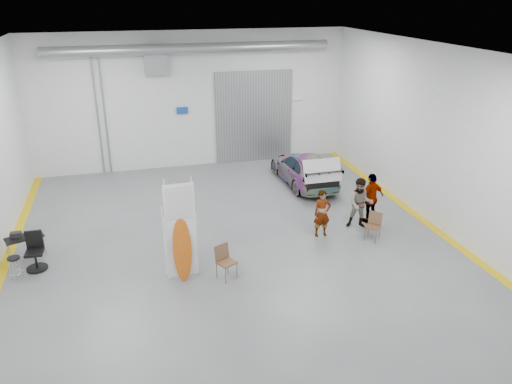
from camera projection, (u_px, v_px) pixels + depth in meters
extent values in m
plane|color=#5C5F63|center=(233.00, 243.00, 16.06)|extent=(16.00, 16.00, 0.00)
cube|color=silver|center=(437.00, 137.00, 16.61)|extent=(0.02, 16.00, 6.00)
cube|color=silver|center=(193.00, 101.00, 22.09)|extent=(14.00, 0.02, 6.00)
cube|color=silver|center=(342.00, 306.00, 7.77)|extent=(14.00, 0.02, 6.00)
cube|color=white|center=(230.00, 51.00, 13.80)|extent=(14.00, 16.00, 0.02)
cube|color=#94969C|center=(254.00, 117.00, 23.03)|extent=(3.60, 0.12, 4.20)
cube|color=gray|center=(156.00, 60.00, 20.98)|extent=(1.00, 0.50, 1.20)
cylinder|color=gray|center=(192.00, 48.00, 20.68)|extent=(11.90, 0.44, 0.44)
cube|color=#1443A4|center=(182.00, 111.00, 22.05)|extent=(0.50, 0.04, 0.30)
cube|color=white|center=(296.00, 98.00, 23.20)|extent=(0.70, 0.04, 0.25)
cylinder|color=gray|center=(105.00, 117.00, 21.29)|extent=(0.08, 0.08, 5.00)
cylinder|color=gray|center=(98.00, 118.00, 21.22)|extent=(0.08, 0.08, 5.00)
cube|color=gold|center=(2.00, 271.00, 14.42)|extent=(0.30, 16.00, 0.01)
cube|color=gold|center=(421.00, 219.00, 17.70)|extent=(0.30, 16.00, 0.01)
imported|color=silver|center=(304.00, 169.00, 20.79)|extent=(1.89, 4.45, 1.28)
imported|color=brown|center=(322.00, 213.00, 16.24)|extent=(0.59, 0.39, 1.60)
imported|color=slate|center=(360.00, 203.00, 16.79)|extent=(1.05, 0.94, 1.77)
imported|color=#925A30|center=(371.00, 198.00, 17.19)|extent=(1.11, 0.68, 1.79)
cube|color=white|center=(181.00, 247.00, 13.70)|extent=(0.86, 0.07, 1.83)
ellipsoid|color=orange|center=(182.00, 250.00, 13.64)|extent=(0.52, 0.26, 1.93)
cube|color=white|center=(179.00, 201.00, 13.16)|extent=(0.83, 0.07, 0.97)
cylinder|color=white|center=(167.00, 232.00, 13.42)|extent=(0.02, 0.02, 3.05)
cylinder|color=white|center=(193.00, 229.00, 13.59)|extent=(0.02, 0.02, 3.05)
cube|color=brown|center=(227.00, 262.00, 13.91)|extent=(0.62, 0.61, 0.04)
cube|color=brown|center=(225.00, 251.00, 14.00)|extent=(0.46, 0.30, 0.45)
cube|color=brown|center=(373.00, 227.00, 16.08)|extent=(0.61, 0.61, 0.04)
cube|color=brown|center=(370.00, 217.00, 16.16)|extent=(0.37, 0.38, 0.42)
cylinder|color=black|center=(13.00, 258.00, 13.79)|extent=(0.34, 0.34, 0.05)
torus|color=silver|center=(16.00, 272.00, 13.96)|extent=(0.36, 0.36, 0.02)
cylinder|color=gray|center=(7.00, 253.00, 14.79)|extent=(0.03, 0.03, 0.64)
cylinder|color=gray|center=(42.00, 249.00, 15.03)|extent=(0.03, 0.03, 0.64)
cylinder|color=gray|center=(10.00, 246.00, 15.19)|extent=(0.03, 0.03, 0.64)
cylinder|color=gray|center=(44.00, 242.00, 15.43)|extent=(0.03, 0.03, 0.64)
cube|color=black|center=(24.00, 237.00, 14.98)|extent=(1.19, 0.88, 0.04)
cylinder|color=#17498C|center=(33.00, 234.00, 14.92)|extent=(0.07, 0.07, 0.20)
cube|color=black|center=(16.00, 235.00, 14.93)|extent=(0.31, 0.20, 0.16)
cylinder|color=black|center=(37.00, 268.00, 14.52)|extent=(0.60, 0.60, 0.04)
cylinder|color=black|center=(36.00, 260.00, 14.43)|extent=(0.06, 0.06, 0.51)
cube|color=black|center=(34.00, 253.00, 14.33)|extent=(0.51, 0.51, 0.07)
cube|color=black|center=(34.00, 239.00, 14.42)|extent=(0.47, 0.08, 0.53)
cube|color=silver|center=(322.00, 169.00, 18.79)|extent=(1.49, 0.91, 0.04)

